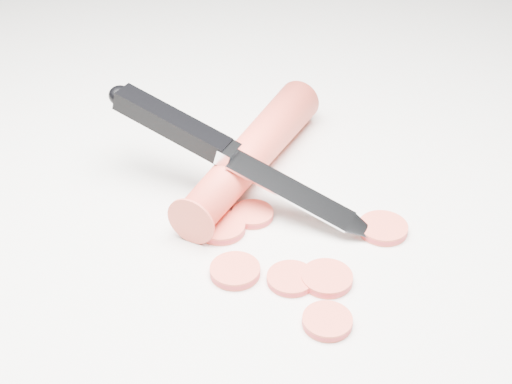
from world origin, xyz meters
name	(u,v)px	position (x,y,z in m)	size (l,w,h in m)	color
ground	(245,229)	(0.00, 0.00, 0.00)	(2.40, 2.40, 0.00)	silver
carrot	(252,153)	(0.04, 0.07, 0.02)	(0.04, 0.04, 0.21)	red
carrot_slice_0	(235,271)	(-0.03, -0.04, 0.00)	(0.04, 0.04, 0.01)	#D84332
carrot_slice_1	(291,279)	(0.00, -0.07, 0.00)	(0.03, 0.03, 0.01)	#D84332
carrot_slice_2	(253,214)	(0.01, 0.01, 0.00)	(0.03, 0.03, 0.01)	#D84332
carrot_slice_3	(327,278)	(0.03, -0.08, 0.00)	(0.04, 0.04, 0.01)	#D84332
carrot_slice_4	(383,228)	(0.10, -0.05, 0.00)	(0.04, 0.04, 0.01)	#D84332
carrot_slice_5	(222,228)	(-0.02, 0.01, 0.00)	(0.04, 0.04, 0.01)	#D84332
carrot_slice_6	(327,321)	(0.01, -0.12, 0.00)	(0.03, 0.03, 0.01)	#D84332
kitchen_knife	(244,159)	(0.02, 0.04, 0.04)	(0.18, 0.21, 0.08)	silver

